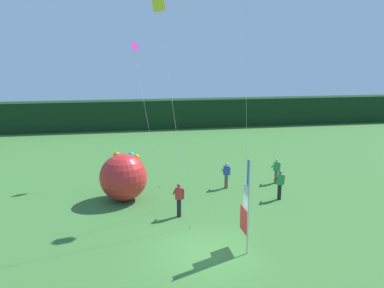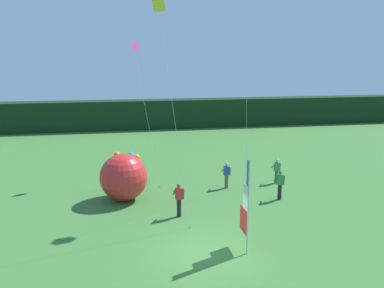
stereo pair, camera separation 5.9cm
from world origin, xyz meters
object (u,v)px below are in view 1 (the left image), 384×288
at_px(person_far_right, 280,184).
at_px(person_mid_field, 276,170).
at_px(kite_yellow_box_1, 159,6).
at_px(banner_flag, 246,207).
at_px(inflatable_balloon, 123,177).
at_px(person_far_left, 226,175).
at_px(person_near_banner, 179,199).
at_px(kite_magenta_delta_0, 134,48).

bearing_deg(person_far_right, person_mid_field, 70.88).
bearing_deg(kite_yellow_box_1, person_far_right, 15.23).
bearing_deg(banner_flag, inflatable_balloon, 124.74).
distance_m(person_mid_field, kite_yellow_box_1, 12.98).
xyz_separation_m(person_far_left, person_far_right, (2.41, -2.48, 0.04)).
height_order(person_near_banner, person_far_right, person_near_banner).
relative_size(person_mid_field, inflatable_balloon, 0.60).
height_order(person_mid_field, kite_yellow_box_1, kite_yellow_box_1).
xyz_separation_m(banner_flag, person_mid_field, (4.79, 8.28, -1.07)).
bearing_deg(banner_flag, person_near_banner, 118.07).
relative_size(banner_flag, kite_yellow_box_1, 0.38).
relative_size(person_far_left, person_far_right, 0.96).
height_order(banner_flag, kite_yellow_box_1, kite_yellow_box_1).
distance_m(banner_flag, person_far_left, 8.09).
xyz_separation_m(person_mid_field, person_far_right, (-0.99, -2.87, 0.05)).
bearing_deg(person_far_right, person_far_left, 134.19).
distance_m(person_mid_field, kite_magenta_delta_0, 12.10).
relative_size(person_near_banner, inflatable_balloon, 0.65).
distance_m(person_mid_field, person_far_right, 3.03).
height_order(inflatable_balloon, kite_magenta_delta_0, kite_magenta_delta_0).
relative_size(person_near_banner, kite_yellow_box_1, 0.17).
xyz_separation_m(banner_flag, person_near_banner, (-2.14, 4.02, -0.98)).
relative_size(person_far_left, kite_magenta_delta_0, 0.18).
height_order(person_near_banner, inflatable_balloon, inflatable_balloon).
height_order(banner_flag, person_mid_field, banner_flag).
xyz_separation_m(person_far_right, inflatable_balloon, (-8.61, 1.52, 0.44)).
xyz_separation_m(kite_magenta_delta_0, kite_yellow_box_1, (0.77, -8.47, 1.57)).
bearing_deg(person_far_left, inflatable_balloon, -171.21).
distance_m(banner_flag, person_mid_field, 9.63).
bearing_deg(person_near_banner, kite_magenta_delta_0, 101.79).
bearing_deg(kite_yellow_box_1, inflatable_balloon, 117.64).
distance_m(banner_flag, person_far_right, 6.69).
bearing_deg(person_mid_field, inflatable_balloon, -172.03).
bearing_deg(kite_magenta_delta_0, person_near_banner, -78.21).
xyz_separation_m(person_near_banner, person_mid_field, (6.93, 4.27, -0.09)).
height_order(inflatable_balloon, kite_yellow_box_1, kite_yellow_box_1).
xyz_separation_m(banner_flag, kite_yellow_box_1, (-3.04, 3.56, 8.14)).
bearing_deg(banner_flag, person_mid_field, 59.95).
height_order(person_far_left, kite_yellow_box_1, kite_yellow_box_1).
bearing_deg(inflatable_balloon, person_far_left, 8.79).
bearing_deg(person_mid_field, person_far_left, -173.54).
bearing_deg(kite_yellow_box_1, person_near_banner, 27.28).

